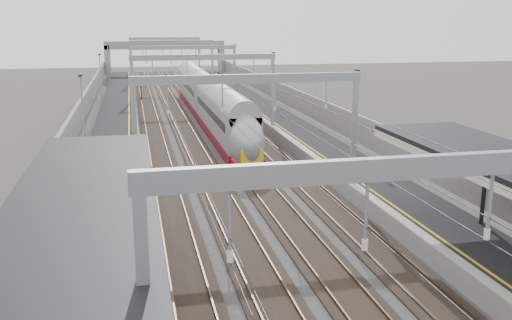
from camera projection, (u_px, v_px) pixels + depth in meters
name	position (u px, v px, depth m)	size (l,w,h in m)	color
platform_left	(116.00, 131.00, 53.21)	(4.00, 120.00, 1.00)	black
platform_right	(282.00, 124.00, 56.51)	(4.00, 120.00, 1.00)	black
tracks	(202.00, 132.00, 54.96)	(11.40, 140.00, 0.20)	black
overhead_line	(193.00, 63.00, 59.80)	(13.00, 140.00, 6.60)	gray
canopy_left	(61.00, 277.00, 12.23)	(4.40, 30.00, 4.24)	black
overbridge	(165.00, 50.00, 105.95)	(22.00, 2.20, 6.90)	slate
wall_left	(80.00, 120.00, 52.29)	(0.30, 120.00, 3.20)	slate
wall_right	(313.00, 112.00, 56.90)	(0.30, 120.00, 3.20)	slate
train	(210.00, 106.00, 59.02)	(2.48, 45.28, 3.94)	maroon
signal_green	(141.00, 83.00, 76.17)	(0.32, 0.32, 3.48)	black
signal_red_near	(201.00, 80.00, 80.24)	(0.32, 0.32, 3.48)	black
signal_red_far	(216.00, 79.00, 81.00)	(0.32, 0.32, 3.48)	black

